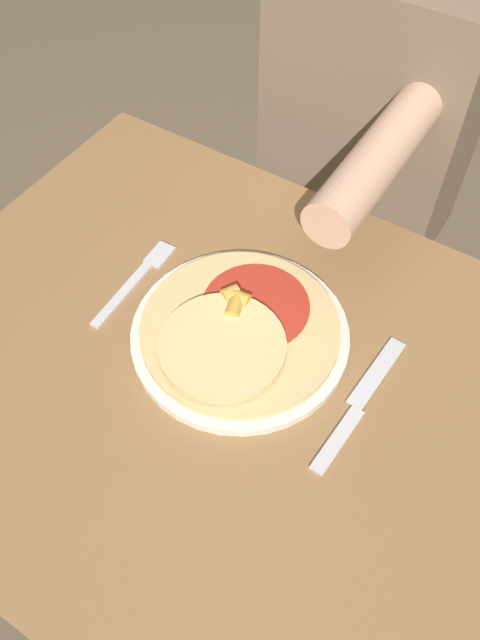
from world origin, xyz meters
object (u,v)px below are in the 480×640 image
fork (138,277)px  pizza (237,331)px  plate (240,335)px  knife (358,405)px  person_diner (366,148)px  dining_table (223,421)px

fork → pizza: bearing=-5.1°
pizza → fork: pizza is taller
plate → pizza: bearing=-95.4°
plate → pizza: size_ratio=1.10×
pizza → knife: 0.18m
pizza → person_diner: person_diner is taller
knife → person_diner: size_ratio=0.19×
pizza → person_diner: size_ratio=0.22×
plate → person_diner: person_diner is taller
fork → person_diner: size_ratio=0.15×
fork → dining_table: bearing=-19.6°
plate → person_diner: 0.53m
fork → person_diner: (0.13, 0.51, -0.06)m
knife → plate: bearing=177.3°
knife → person_diner: (-0.23, 0.53, -0.06)m
knife → fork: bearing=177.2°
dining_table → person_diner: 0.59m
fork → knife: bearing=-2.8°
dining_table → plate: plate is taller
dining_table → pizza: bearing=97.5°
dining_table → person_diner: (-0.06, 0.58, 0.08)m
plate → knife: (0.18, -0.01, -0.00)m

